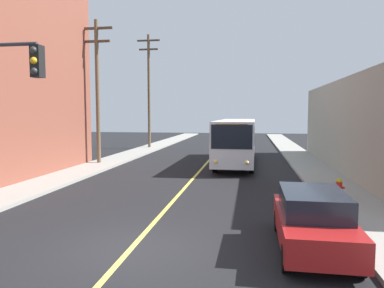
# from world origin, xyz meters

# --- Properties ---
(ground_plane) EXTENTS (120.00, 120.00, 0.00)m
(ground_plane) POSITION_xyz_m (0.00, 0.00, 0.00)
(ground_plane) COLOR black
(sidewalk_left) EXTENTS (2.50, 90.00, 0.15)m
(sidewalk_left) POSITION_xyz_m (-7.25, 10.00, 0.07)
(sidewalk_left) COLOR gray
(sidewalk_left) RESTS_ON ground
(sidewalk_right) EXTENTS (2.50, 90.00, 0.15)m
(sidewalk_right) POSITION_xyz_m (7.25, 10.00, 0.07)
(sidewalk_right) COLOR gray
(sidewalk_right) RESTS_ON ground
(lane_stripe_center) EXTENTS (0.16, 60.00, 0.01)m
(lane_stripe_center) POSITION_xyz_m (0.00, 15.00, 0.01)
(lane_stripe_center) COLOR #D8CC4C
(lane_stripe_center) RESTS_ON ground
(city_bus) EXTENTS (2.70, 12.18, 3.20)m
(city_bus) POSITION_xyz_m (2.20, 17.48, 1.82)
(city_bus) COLOR silver
(city_bus) RESTS_ON ground
(parked_car_red) EXTENTS (1.85, 4.42, 1.62)m
(parked_car_red) POSITION_xyz_m (4.85, 0.69, 0.84)
(parked_car_red) COLOR maroon
(parked_car_red) RESTS_ON ground
(utility_pole_mid) EXTENTS (2.40, 0.28, 10.11)m
(utility_pole_mid) POSITION_xyz_m (-7.63, 15.48, 5.71)
(utility_pole_mid) COLOR brown
(utility_pole_mid) RESTS_ON sidewalk_left
(utility_pole_far) EXTENTS (2.40, 0.28, 11.67)m
(utility_pole_far) POSITION_xyz_m (-7.35, 27.86, 6.52)
(utility_pole_far) COLOR brown
(utility_pole_far) RESTS_ON sidewalk_left
(fire_hydrant) EXTENTS (0.44, 0.26, 0.84)m
(fire_hydrant) POSITION_xyz_m (6.85, 6.46, 0.58)
(fire_hydrant) COLOR red
(fire_hydrant) RESTS_ON sidewalk_right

